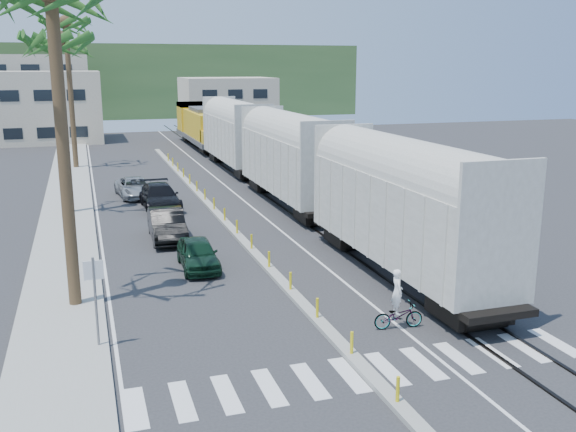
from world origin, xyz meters
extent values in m
plane|color=#28282B|center=(0.00, 0.00, 0.00)|extent=(140.00, 140.00, 0.00)
cube|color=gray|center=(-8.50, 25.00, 0.07)|extent=(3.00, 90.00, 0.15)
cube|color=black|center=(4.28, 28.00, 0.03)|extent=(0.12, 100.00, 0.06)
cube|color=black|center=(5.72, 28.00, 0.03)|extent=(0.12, 100.00, 0.06)
cube|color=gray|center=(0.00, 20.00, 0.07)|extent=(0.45, 60.00, 0.15)
cylinder|color=yellow|center=(0.00, -4.00, 0.50)|extent=(0.10, 0.10, 0.70)
cylinder|color=yellow|center=(0.00, -1.00, 0.50)|extent=(0.10, 0.10, 0.70)
cylinder|color=yellow|center=(0.00, 2.00, 0.50)|extent=(0.10, 0.10, 0.70)
cylinder|color=yellow|center=(0.00, 5.00, 0.50)|extent=(0.10, 0.10, 0.70)
cylinder|color=yellow|center=(0.00, 8.00, 0.50)|extent=(0.10, 0.10, 0.70)
cylinder|color=yellow|center=(0.00, 11.00, 0.50)|extent=(0.10, 0.10, 0.70)
cylinder|color=yellow|center=(0.00, 14.00, 0.50)|extent=(0.10, 0.10, 0.70)
cylinder|color=yellow|center=(0.00, 17.00, 0.50)|extent=(0.10, 0.10, 0.70)
cylinder|color=yellow|center=(0.00, 20.00, 0.50)|extent=(0.10, 0.10, 0.70)
cylinder|color=yellow|center=(0.00, 23.00, 0.50)|extent=(0.10, 0.10, 0.70)
cylinder|color=yellow|center=(0.00, 26.00, 0.50)|extent=(0.10, 0.10, 0.70)
cylinder|color=yellow|center=(0.00, 29.00, 0.50)|extent=(0.10, 0.10, 0.70)
cylinder|color=yellow|center=(0.00, 32.00, 0.50)|extent=(0.10, 0.10, 0.70)
cylinder|color=yellow|center=(0.00, 35.00, 0.50)|extent=(0.10, 0.10, 0.70)
cylinder|color=yellow|center=(0.00, 38.00, 0.50)|extent=(0.10, 0.10, 0.70)
cylinder|color=yellow|center=(0.00, 41.00, 0.50)|extent=(0.10, 0.10, 0.70)
cube|color=silver|center=(0.00, -2.00, 0.01)|extent=(14.00, 2.20, 0.01)
cube|color=silver|center=(-6.80, 25.00, 0.00)|extent=(0.12, 90.00, 0.01)
cube|color=silver|center=(2.50, 25.00, 0.00)|extent=(0.12, 90.00, 0.01)
cube|color=#AAA79C|center=(5.00, 5.43, 2.70)|extent=(3.00, 12.88, 3.40)
cylinder|color=#AAA79C|center=(5.00, 5.43, 4.40)|extent=(2.90, 12.58, 2.90)
cube|color=black|center=(5.00, 5.43, 0.50)|extent=(2.60, 12.88, 1.00)
cube|color=#AAA79C|center=(5.00, 20.43, 2.70)|extent=(3.00, 12.88, 3.40)
cylinder|color=#AAA79C|center=(5.00, 20.43, 4.40)|extent=(2.90, 12.58, 2.90)
cube|color=black|center=(5.00, 20.43, 0.50)|extent=(2.60, 12.88, 1.00)
cube|color=#AAA79C|center=(5.00, 35.43, 2.70)|extent=(3.00, 12.88, 3.40)
cylinder|color=#AAA79C|center=(5.00, 35.43, 4.40)|extent=(2.90, 12.58, 2.90)
cube|color=black|center=(5.00, 35.43, 0.50)|extent=(2.60, 12.88, 1.00)
cube|color=#4C4C4F|center=(5.00, 51.43, 1.05)|extent=(3.00, 17.00, 0.50)
cube|color=#BB7E12|center=(5.00, 50.43, 2.60)|extent=(2.70, 12.24, 2.60)
cube|color=#BB7E12|center=(5.00, 57.21, 2.90)|extent=(3.00, 3.74, 3.20)
cube|color=black|center=(5.00, 51.43, 0.45)|extent=(2.60, 13.60, 0.90)
cylinder|color=brown|center=(-8.00, 6.00, 5.50)|extent=(0.44, 0.44, 11.00)
cylinder|color=brown|center=(-8.30, 22.00, 5.00)|extent=(0.44, 0.44, 10.00)
sphere|color=#25581B|center=(-8.30, 22.00, 10.15)|extent=(3.20, 3.20, 3.20)
cylinder|color=brown|center=(-8.00, 40.00, 6.00)|extent=(0.44, 0.44, 12.00)
sphere|color=#25581B|center=(-8.00, 40.00, 12.15)|extent=(3.20, 3.20, 3.20)
cylinder|color=slate|center=(-7.30, 2.00, 1.50)|extent=(0.08, 0.08, 3.00)
cube|color=silver|center=(-7.30, 2.00, 2.60)|extent=(0.60, 0.04, 0.60)
cube|color=#B6A790|center=(-11.00, 62.00, 4.00)|extent=(12.00, 10.00, 8.00)
cube|color=#B6A790|center=(-13.00, 78.00, 5.00)|extent=(14.00, 12.00, 10.00)
cube|color=#B6A790|center=(12.00, 70.00, 3.50)|extent=(12.00, 10.00, 7.00)
cube|color=#385628|center=(0.00, 100.00, 6.00)|extent=(80.00, 20.00, 12.00)
imported|color=black|center=(-2.88, 9.21, 0.67)|extent=(1.75, 3.98, 1.33)
imported|color=black|center=(-3.55, 14.43, 0.78)|extent=(1.89, 4.83, 1.57)
imported|color=black|center=(-3.02, 21.79, 0.76)|extent=(2.45, 5.37, 1.52)
imported|color=#A0A2A5|center=(-4.19, 26.04, 0.65)|extent=(3.08, 5.11, 1.30)
imported|color=#9EA0A5|center=(2.40, 0.60, 0.45)|extent=(0.97, 1.83, 0.89)
imported|color=white|center=(2.32, 0.60, 1.33)|extent=(0.65, 0.50, 1.55)
camera|label=1|loc=(-7.35, -17.55, 8.70)|focal=40.00mm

